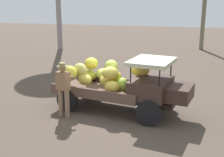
# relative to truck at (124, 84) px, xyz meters

# --- Properties ---
(ground_plane) EXTENTS (60.00, 60.00, 0.00)m
(ground_plane) POSITION_rel_truck_xyz_m (-0.02, -0.06, -0.92)
(ground_plane) COLOR brown
(truck) EXTENTS (4.63, 2.45, 1.82)m
(truck) POSITION_rel_truck_xyz_m (0.00, 0.00, 0.00)
(truck) COLOR #3C2923
(truck) RESTS_ON ground
(farmer) EXTENTS (0.54, 0.50, 1.74)m
(farmer) POSITION_rel_truck_xyz_m (-1.71, -0.93, 0.07)
(farmer) COLOR #896E55
(farmer) RESTS_ON ground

